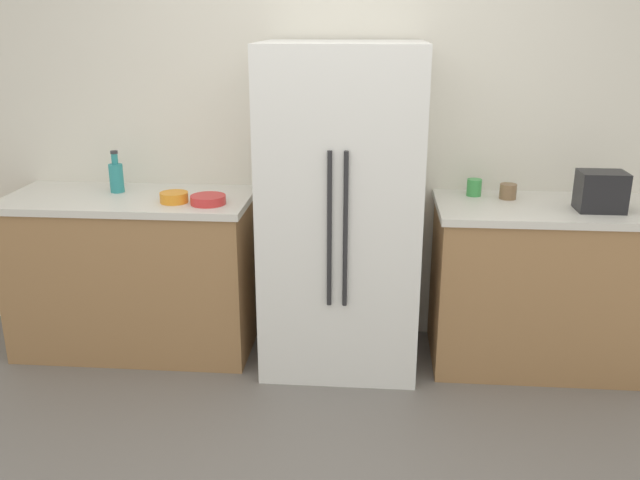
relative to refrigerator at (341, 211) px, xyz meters
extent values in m
cube|color=silver|center=(-0.07, 0.42, 0.53)|extent=(5.19, 0.10, 2.85)
cube|color=#9E7247|center=(-1.22, 0.05, -0.44)|extent=(1.37, 0.62, 0.90)
cube|color=silver|center=(-1.22, 0.05, 0.02)|extent=(1.40, 0.65, 0.04)
cube|color=#9E7247|center=(1.11, 0.05, -0.44)|extent=(1.15, 0.62, 0.90)
cube|color=silver|center=(1.11, 0.05, 0.02)|extent=(1.18, 0.65, 0.04)
cube|color=white|center=(0.00, 0.00, 0.00)|extent=(0.85, 0.70, 1.78)
cylinder|color=#262628|center=(-0.04, -0.36, 0.00)|extent=(0.02, 0.02, 0.80)
cylinder|color=#262628|center=(0.04, -0.36, 0.00)|extent=(0.02, 0.02, 0.80)
cube|color=black|center=(1.36, -0.03, 0.15)|extent=(0.24, 0.17, 0.21)
cylinder|color=teal|center=(-1.31, 0.14, 0.12)|extent=(0.08, 0.08, 0.16)
cylinder|color=teal|center=(-1.31, 0.14, 0.24)|extent=(0.04, 0.04, 0.06)
cylinder|color=#333338|center=(-1.31, 0.14, 0.28)|extent=(0.04, 0.04, 0.02)
cylinder|color=green|center=(0.74, 0.23, 0.09)|extent=(0.08, 0.08, 0.10)
cylinder|color=brown|center=(0.92, 0.17, 0.09)|extent=(0.09, 0.09, 0.08)
cylinder|color=red|center=(-0.72, -0.08, 0.07)|extent=(0.19, 0.19, 0.05)
cylinder|color=orange|center=(-0.92, -0.06, 0.07)|extent=(0.15, 0.15, 0.06)
camera|label=1|loc=(0.18, -3.55, 1.01)|focal=37.73mm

